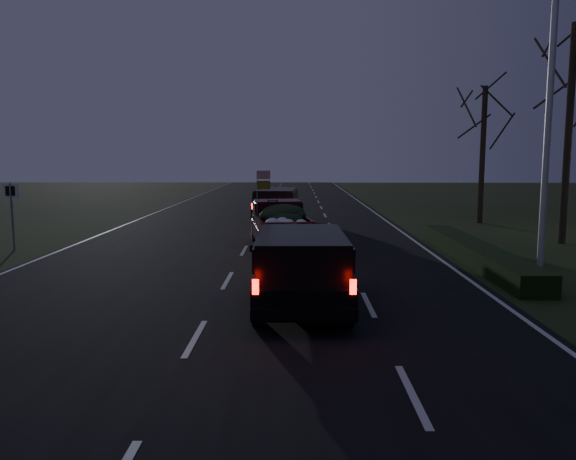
# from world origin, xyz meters

# --- Properties ---
(ground) EXTENTS (120.00, 120.00, 0.00)m
(ground) POSITION_xyz_m (0.00, 0.00, 0.00)
(ground) COLOR black
(ground) RESTS_ON ground
(road_asphalt) EXTENTS (14.00, 120.00, 0.02)m
(road_asphalt) POSITION_xyz_m (0.00, 0.00, 0.01)
(road_asphalt) COLOR black
(road_asphalt) RESTS_ON ground
(hedge_row) EXTENTS (1.00, 10.00, 0.60)m
(hedge_row) POSITION_xyz_m (7.80, 3.00, 0.30)
(hedge_row) COLOR black
(hedge_row) RESTS_ON ground
(light_pole) EXTENTS (0.50, 0.90, 9.16)m
(light_pole) POSITION_xyz_m (9.50, 2.00, 5.48)
(light_pole) COLOR silver
(light_pole) RESTS_ON ground
(route_sign) EXTENTS (0.55, 0.08, 2.50)m
(route_sign) POSITION_xyz_m (-8.50, 5.00, 1.66)
(route_sign) COLOR gray
(route_sign) RESTS_ON ground
(bare_tree_mid) EXTENTS (3.60, 3.60, 8.50)m
(bare_tree_mid) POSITION_xyz_m (12.50, 7.00, 6.35)
(bare_tree_mid) COLOR black
(bare_tree_mid) RESTS_ON ground
(bare_tree_far) EXTENTS (3.60, 3.60, 7.00)m
(bare_tree_far) POSITION_xyz_m (11.50, 14.00, 5.23)
(bare_tree_far) COLOR black
(bare_tree_far) RESTS_ON ground
(pickup_truck) EXTENTS (2.58, 5.19, 2.61)m
(pickup_truck) POSITION_xyz_m (1.28, 6.06, 0.98)
(pickup_truck) COLOR #35070F
(pickup_truck) RESTS_ON ground
(lead_suv) EXTENTS (2.41, 5.08, 1.42)m
(lead_suv) POSITION_xyz_m (0.87, 14.33, 1.07)
(lead_suv) COLOR black
(lead_suv) RESTS_ON ground
(rear_suv) EXTENTS (2.31, 4.91, 1.40)m
(rear_suv) POSITION_xyz_m (2.03, -2.71, 1.06)
(rear_suv) COLOR black
(rear_suv) RESTS_ON ground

